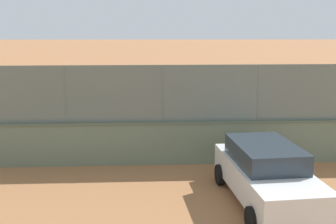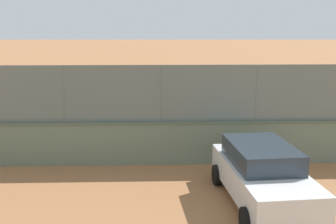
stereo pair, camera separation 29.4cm
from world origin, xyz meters
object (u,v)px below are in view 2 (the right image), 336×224
at_px(parked_car_white, 262,174).
at_px(courtside_bench, 261,136).
at_px(player_foreground_swinging, 63,97).
at_px(player_near_wall_returning, 290,109).
at_px(player_baseline_waiting, 175,123).
at_px(sports_ball, 26,121).

bearing_deg(parked_car_white, courtside_bench, -102.81).
relative_size(player_foreground_swinging, player_near_wall_returning, 1.04).
distance_m(player_foreground_swinging, player_baseline_waiting, 8.23).
xyz_separation_m(player_foreground_swinging, courtside_bench, (-9.40, 6.11, -0.52)).
distance_m(courtside_bench, parked_car_white, 5.40).
xyz_separation_m(player_near_wall_returning, parked_car_white, (3.23, 8.21, -0.09)).
bearing_deg(player_baseline_waiting, courtside_bench, 172.60).
bearing_deg(sports_ball, player_near_wall_returning, 174.04).
bearing_deg(player_near_wall_returning, player_foreground_swinging, -15.38).
bearing_deg(parked_car_white, player_near_wall_returning, -111.49).
bearing_deg(player_baseline_waiting, sports_ball, -27.36).
bearing_deg(player_baseline_waiting, parked_car_white, 111.36).
bearing_deg(parked_car_white, player_baseline_waiting, -68.64).
bearing_deg(courtside_bench, player_near_wall_returning, -124.55).
relative_size(sports_ball, courtside_bench, 0.04).
height_order(player_baseline_waiting, sports_ball, player_baseline_waiting).
xyz_separation_m(player_baseline_waiting, sports_ball, (7.47, -3.87, -0.84)).
height_order(player_foreground_swinging, sports_ball, player_foreground_swinging).
bearing_deg(courtside_bench, parked_car_white, 77.19).
bearing_deg(sports_ball, player_foreground_swinging, -129.80).
distance_m(player_near_wall_returning, courtside_bench, 3.62).
bearing_deg(player_baseline_waiting, player_near_wall_returning, -155.25).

